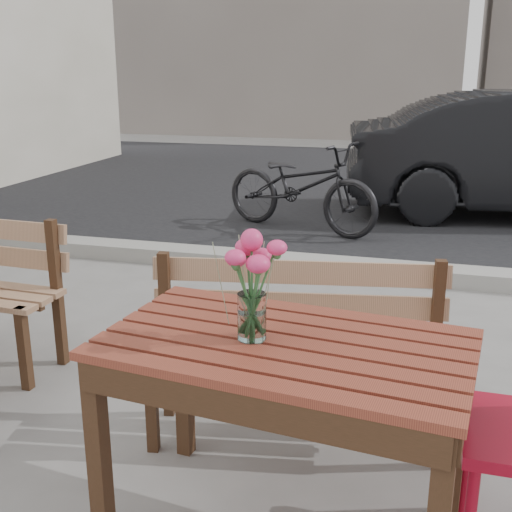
{
  "coord_description": "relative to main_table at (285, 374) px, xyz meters",
  "views": [
    {
      "loc": [
        0.49,
        -1.72,
        1.55
      ],
      "look_at": [
        -0.02,
        0.14,
        0.98
      ],
      "focal_mm": 45.0,
      "sensor_mm": 36.0,
      "label": 1
    }
  ],
  "objects": [
    {
      "name": "bicycle",
      "position": [
        -0.8,
        4.21,
        -0.16
      ],
      "size": [
        1.77,
        1.13,
        0.88
      ],
      "primitive_type": "imported",
      "rotation": [
        0.0,
        0.0,
        1.21
      ],
      "color": "black",
      "rests_on": "ground"
    },
    {
      "name": "main_bench",
      "position": [
        -0.09,
        0.65,
        -0.11
      ],
      "size": [
        1.33,
        0.59,
        0.8
      ],
      "rotation": [
        0.0,
        0.0,
        0.17
      ],
      "color": "#93694C",
      "rests_on": "ground"
    },
    {
      "name": "street",
      "position": [
        -0.08,
        4.96,
        -0.57
      ],
      "size": [
        30.0,
        8.12,
        0.12
      ],
      "color": "black",
      "rests_on": "ground"
    },
    {
      "name": "main_table",
      "position": [
        0.0,
        0.0,
        0.0
      ],
      "size": [
        1.23,
        0.81,
        0.72
      ],
      "rotation": [
        0.0,
        0.0,
        -0.12
      ],
      "color": "maroon",
      "rests_on": "ground"
    },
    {
      "name": "main_vase",
      "position": [
        -0.1,
        -0.02,
        0.34
      ],
      "size": [
        0.2,
        0.2,
        0.36
      ],
      "color": "white",
      "rests_on": "main_table"
    }
  ]
}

